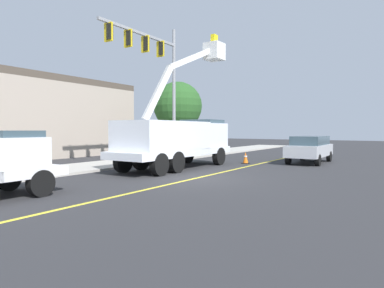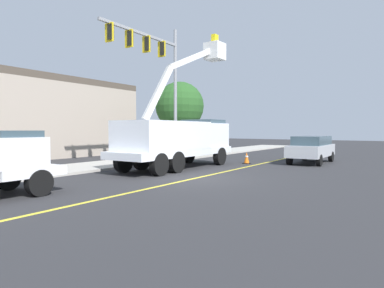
{
  "view_description": "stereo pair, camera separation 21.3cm",
  "coord_description": "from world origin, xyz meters",
  "px_view_note": "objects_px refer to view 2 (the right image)",
  "views": [
    {
      "loc": [
        -11.37,
        -8.29,
        2.08
      ],
      "look_at": [
        1.61,
        1.21,
        1.4
      ],
      "focal_mm": 31.31,
      "sensor_mm": 36.0,
      "label": 1
    },
    {
      "loc": [
        -11.24,
        -8.46,
        2.08
      ],
      "look_at": [
        1.61,
        1.21,
        1.4
      ],
      "focal_mm": 31.31,
      "sensor_mm": 36.0,
      "label": 2
    }
  ],
  "objects_px": {
    "utility_bucket_truck": "(178,138)",
    "traffic_cone_mid_front": "(247,158)",
    "passing_minivan": "(311,148)",
    "traffic_signal_mast": "(155,64)"
  },
  "relations": [
    {
      "from": "passing_minivan",
      "to": "traffic_signal_mast",
      "type": "xyz_separation_m",
      "value": [
        -5.52,
        8.18,
        5.32
      ]
    },
    {
      "from": "traffic_cone_mid_front",
      "to": "traffic_signal_mast",
      "type": "xyz_separation_m",
      "value": [
        -2.72,
        5.12,
        5.94
      ]
    },
    {
      "from": "traffic_cone_mid_front",
      "to": "traffic_signal_mast",
      "type": "height_order",
      "value": "traffic_signal_mast"
    },
    {
      "from": "passing_minivan",
      "to": "traffic_signal_mast",
      "type": "relative_size",
      "value": 0.55
    },
    {
      "from": "utility_bucket_truck",
      "to": "passing_minivan",
      "type": "xyz_separation_m",
      "value": [
        7.21,
        -4.9,
        -0.64
      ]
    },
    {
      "from": "passing_minivan",
      "to": "traffic_signal_mast",
      "type": "height_order",
      "value": "traffic_signal_mast"
    },
    {
      "from": "utility_bucket_truck",
      "to": "passing_minivan",
      "type": "bearing_deg",
      "value": -34.18
    },
    {
      "from": "traffic_cone_mid_front",
      "to": "utility_bucket_truck",
      "type": "bearing_deg",
      "value": 157.46
    },
    {
      "from": "utility_bucket_truck",
      "to": "traffic_cone_mid_front",
      "type": "relative_size",
      "value": 11.54
    },
    {
      "from": "passing_minivan",
      "to": "traffic_cone_mid_front",
      "type": "height_order",
      "value": "passing_minivan"
    }
  ]
}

